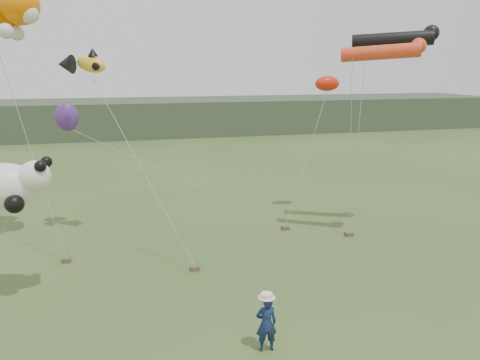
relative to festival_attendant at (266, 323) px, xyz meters
The scene contains 8 objects.
ground 2.22m from the festival_attendant, 93.44° to the left, with size 120.00×120.00×0.00m, color #385123.
headland 46.87m from the festival_attendant, 93.96° to the left, with size 90.00×13.00×4.00m.
festival_attendant is the anchor object (origin of this frame).
sandbag_anchors 7.19m from the festival_attendant, 98.85° to the left, with size 15.79×5.50×0.18m.
fish_kite 13.79m from the festival_attendant, 115.74° to the left, with size 2.31×1.50×1.16m.
tube_kites 13.95m from the festival_attendant, 43.53° to the left, with size 4.75×3.37×1.64m.
panda_kite 9.51m from the festival_attendant, 145.19° to the left, with size 2.75×1.78×1.71m.
misc_kites 13.12m from the festival_attendant, 92.18° to the left, with size 14.21×1.19×2.50m.
Camera 1 is at (-3.51, -13.30, 7.81)m, focal length 35.00 mm.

